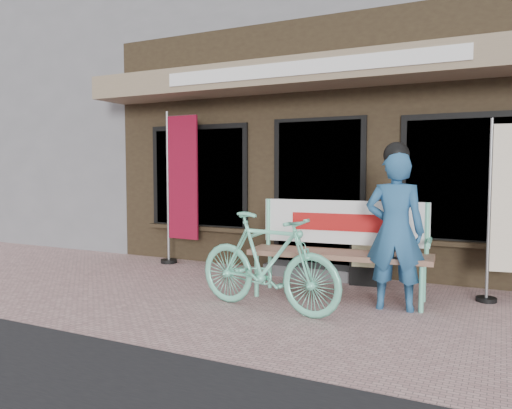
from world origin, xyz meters
The scene contains 9 objects.
ground centered at (0.00, 0.00, 0.00)m, with size 70.00×70.00×0.00m, color #C39895.
storefront centered at (0.00, 4.96, 2.99)m, with size 7.00×6.77×6.00m.
neighbor_left_near centered at (-8.50, 5.50, 3.20)m, with size 10.00×7.00×6.40m, color slate.
bench centered at (0.67, 0.84, 0.65)m, with size 2.09×0.70×1.11m.
person centered at (1.33, 0.58, 0.87)m, with size 0.65×0.47×1.76m.
bicycle centered at (0.15, -0.05, 0.51)m, with size 0.48×1.71×1.03m, color #72DFB8.
nobori_red centered at (-2.13, 1.65, 1.22)m, with size 0.70×0.27×2.37m.
nobori_cream centered at (2.41, 1.38, 1.05)m, with size 0.60×0.26×2.04m.
menu_stand centered at (0.81, 1.49, 0.42)m, with size 0.41×0.13×0.81m.
Camera 1 is at (2.33, -4.71, 1.48)m, focal length 35.00 mm.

